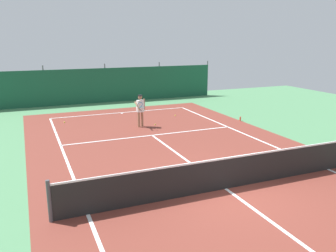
{
  "coord_description": "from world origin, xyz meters",
  "views": [
    {
      "loc": [
        -5.32,
        -8.25,
        4.4
      ],
      "look_at": [
        0.01,
        4.51,
        0.9
      ],
      "focal_mm": 37.12,
      "sensor_mm": 36.0,
      "label": 1
    }
  ],
  "objects": [
    {
      "name": "tennis_ball_near_player",
      "position": [
        0.84,
        8.23,
        0.03
      ],
      "size": [
        0.07,
        0.07,
        0.07
      ],
      "primitive_type": "sphere",
      "color": "#CCDB33",
      "rests_on": "ground"
    },
    {
      "name": "tennis_player",
      "position": [
        0.03,
        8.18,
        0.96
      ],
      "size": [
        0.6,
        0.81,
        1.64
      ],
      "rotation": [
        0.0,
        0.0,
        3.38
      ],
      "color": "#9E7051",
      "rests_on": "ground"
    },
    {
      "name": "tennis_ball_by_sideline",
      "position": [
        -3.48,
        10.58,
        0.03
      ],
      "size": [
        0.07,
        0.07,
        0.07
      ],
      "primitive_type": "sphere",
      "color": "#CCDB33",
      "rests_on": "ground"
    },
    {
      "name": "tennis_ball_midcourt",
      "position": [
        2.7,
        9.84,
        0.03
      ],
      "size": [
        0.07,
        0.07,
        0.07
      ],
      "primitive_type": "sphere",
      "color": "#CCDB33",
      "rests_on": "ground"
    },
    {
      "name": "parked_car",
      "position": [
        0.11,
        19.13,
        0.84
      ],
      "size": [
        2.11,
        4.25,
        1.68
      ],
      "rotation": [
        0.0,
        0.0,
        -0.03
      ],
      "color": "silver",
      "rests_on": "ground"
    },
    {
      "name": "tennis_net",
      "position": [
        0.0,
        0.0,
        0.51
      ],
      "size": [
        10.12,
        0.1,
        1.1
      ],
      "color": "black",
      "rests_on": "ground"
    },
    {
      "name": "back_fence",
      "position": [
        -0.0,
        16.3,
        0.67
      ],
      "size": [
        16.3,
        0.98,
        2.7
      ],
      "color": "#195138",
      "rests_on": "ground"
    },
    {
      "name": "court_surface",
      "position": [
        0.0,
        0.0,
        0.0
      ],
      "size": [
        11.02,
        26.6,
        0.01
      ],
      "color": "brown",
      "rests_on": "ground"
    },
    {
      "name": "ground_plane",
      "position": [
        0.0,
        0.0,
        0.0
      ],
      "size": [
        36.0,
        36.0,
        0.0
      ],
      "primitive_type": "plane",
      "color": "#4C8456"
    },
    {
      "name": "water_bottle",
      "position": [
        5.47,
        7.3,
        0.12
      ],
      "size": [
        0.08,
        0.08,
        0.24
      ],
      "primitive_type": "cylinder",
      "color": "#D84C38",
      "rests_on": "ground"
    }
  ]
}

